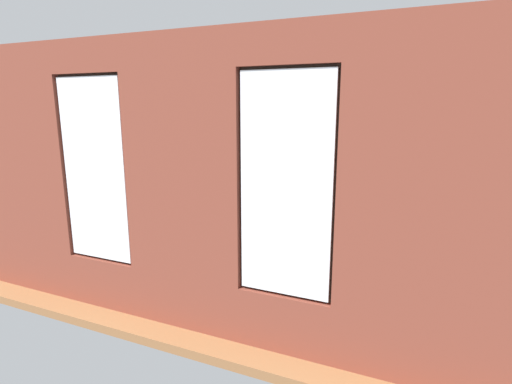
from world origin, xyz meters
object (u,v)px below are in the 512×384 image
Objects in this scene: table_plant_small at (264,215)px; potted_plant_corner_near_left at (461,194)px; remote_black at (286,220)px; tv_flatscreen at (111,183)px; coffee_table at (261,224)px; potted_plant_mid_room_small at (344,221)px; potted_plant_near_tv at (96,224)px; cup_ceramic at (254,215)px; media_console at (113,218)px; couch_left at (454,255)px; potted_plant_corner_far_left at (485,301)px; potted_plant_foreground_right at (187,191)px; candle_jar at (235,217)px; potted_plant_by_left_couch at (424,225)px; couch_by_window at (228,276)px; papasan_chair at (267,203)px.

table_plant_small is 0.20× the size of potted_plant_corner_near_left.
tv_flatscreen reaches higher than remote_black.
table_plant_small reaches higher than coffee_table.
potted_plant_near_tv is at bearing 34.72° from potted_plant_mid_room_small.
cup_ceramic reaches higher than remote_black.
table_plant_small is 2.92m from media_console.
couch_left is 5.72m from tv_flatscreen.
potted_plant_corner_far_left reaches higher than potted_plant_mid_room_small.
potted_plant_corner_far_left is 6.60m from potted_plant_foreground_right.
cup_ceramic is 0.12× the size of potted_plant_foreground_right.
coffee_table is at bearing -171.21° from media_console.
candle_jar is at bearing 140.72° from potted_plant_foreground_right.
potted_plant_corner_near_left is (-3.20, -1.50, 0.35)m from cup_ceramic.
couch_left is 5.69m from media_console.
table_plant_small is at bearing 31.29° from potted_plant_by_left_couch.
potted_plant_corner_near_left is 5.53m from potted_plant_foreground_right.
potted_plant_corner_near_left is (-2.64, -3.54, 0.52)m from couch_by_window.
papasan_chair is 4.65m from potted_plant_corner_far_left.
remote_black is at bearing -39.11° from potted_plant_corner_far_left.
potted_plant_near_tv is (5.26, 2.99, -0.34)m from potted_plant_corner_near_left.
cup_ceramic is 0.31× the size of table_plant_small.
potted_plant_corner_near_left reaches higher than papasan_chair.
potted_plant_mid_room_small is 1.02× the size of potted_plant_by_left_couch.
remote_black reaches higher than potted_plant_by_left_couch.
table_plant_small is (-0.28, 0.24, 0.10)m from cup_ceramic.
potted_plant_corner_near_left reaches higher than potted_plant_by_left_couch.
couch_by_window is 2.23× the size of potted_plant_near_tv.
potted_plant_corner_far_left reaches higher than cup_ceramic.
tv_flatscreen is at bearing 19.28° from potted_plant_corner_near_left.
table_plant_small reaches higher than candle_jar.
coffee_table is at bearing -148.21° from potted_plant_near_tv.
couch_left reaches higher than media_console.
couch_left reaches higher than remote_black.
candle_jar is at bearing 0.00° from table_plant_small.
candle_jar is 0.10× the size of tv_flatscreen.
cup_ceramic reaches higher than potted_plant_mid_room_small.
candle_jar is 0.23× the size of potted_plant_mid_room_small.
potted_plant_mid_room_small is 4.17m from potted_plant_near_tv.
remote_black is (2.51, -0.26, 0.13)m from couch_left.
potted_plant_by_left_couch is (-2.85, -0.19, -0.16)m from papasan_chair.
couch_by_window is 3.88m from potted_plant_by_left_couch.
candle_jar is 0.10× the size of potted_plant_corner_far_left.
couch_by_window is at bearing 154.69° from media_console.
coffee_table is at bearing -51.50° from table_plant_small.
cup_ceramic is 0.56m from remote_black.
potted_plant_foreground_right is at bearing -33.17° from table_plant_small.
candle_jar is 2.67m from potted_plant_foreground_right.
couch_by_window is 2.12m from cup_ceramic.
remote_black is 0.21× the size of potted_plant_near_tv.
candle_jar is (3.31, 0.02, 0.18)m from couch_left.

